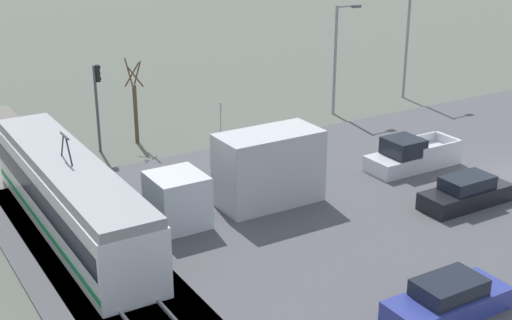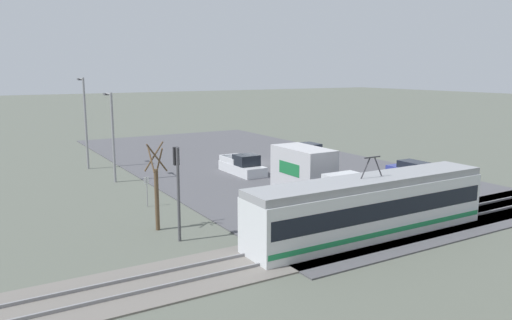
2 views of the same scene
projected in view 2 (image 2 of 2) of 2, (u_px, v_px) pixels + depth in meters
The scene contains 14 objects.
ground_plane at pixel (254, 164), 48.70m from camera, with size 320.00×320.00×0.00m, color #565B51.
road_surface at pixel (254, 163), 48.69m from camera, with size 23.57×49.96×0.08m.
rail_bed at pixel (437, 220), 30.22m from camera, with size 54.32×4.40×0.22m.
light_rail_tram at pixel (370, 207), 27.18m from camera, with size 14.99×2.75×4.36m.
box_truck at pixel (313, 177), 34.73m from camera, with size 2.47×8.39×3.51m.
pickup_truck at pixel (243, 166), 43.54m from camera, with size 2.00×5.31×1.76m.
sedan_car_0 at pixel (310, 151), 51.76m from camera, with size 1.82×4.27×1.46m.
sedan_car_1 at pixel (298, 164), 45.07m from camera, with size 1.72×4.74×1.44m.
sedan_car_2 at pixel (414, 171), 41.77m from camera, with size 1.81×4.69×1.41m.
traffic_light_pole at pixel (178, 181), 26.14m from camera, with size 0.28×0.47×5.06m.
street_tree at pixel (157, 191), 28.13m from camera, with size 1.19×0.99×5.06m.
street_lamp_near_crossing at pixel (85, 117), 45.48m from camera, with size 0.36×1.95×8.35m.
street_lamp_mid_block at pixel (112, 130), 40.12m from camera, with size 0.36×1.95×7.25m.
no_parking_sign at pixel (147, 189), 33.16m from camera, with size 0.32×0.08×2.02m.
Camera 2 is at (24.25, 41.26, 9.01)m, focal length 35.00 mm.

